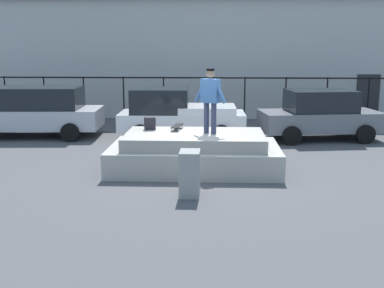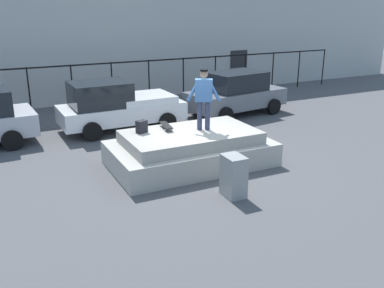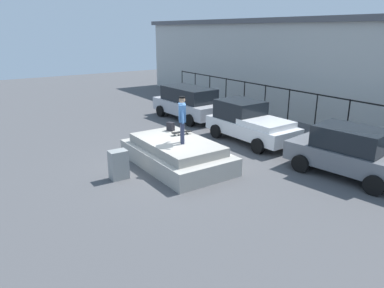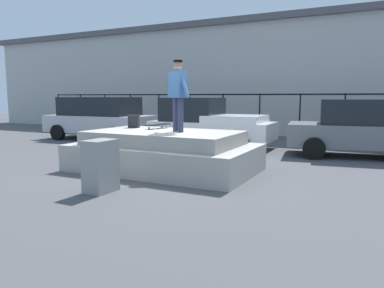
{
  "view_description": "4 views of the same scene",
  "coord_description": "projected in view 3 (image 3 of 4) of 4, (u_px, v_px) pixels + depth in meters",
  "views": [
    {
      "loc": [
        0.4,
        -12.28,
        3.25
      ],
      "look_at": [
        -0.22,
        1.58,
        0.4
      ],
      "focal_mm": 45.08,
      "sensor_mm": 36.0,
      "label": 1
    },
    {
      "loc": [
        -5.09,
        -9.99,
        4.37
      ],
      "look_at": [
        0.23,
        0.74,
        0.39
      ],
      "focal_mm": 39.99,
      "sensor_mm": 36.0,
      "label": 2
    },
    {
      "loc": [
        10.7,
        -6.46,
        4.89
      ],
      "look_at": [
        0.12,
        0.74,
        0.78
      ],
      "focal_mm": 33.58,
      "sensor_mm": 36.0,
      "label": 3
    },
    {
      "loc": [
        4.54,
        -7.44,
        1.82
      ],
      "look_at": [
        0.06,
        1.44,
        0.52
      ],
      "focal_mm": 34.13,
      "sensor_mm": 36.0,
      "label": 4
    }
  ],
  "objects": [
    {
      "name": "ground_plane",
      "position": [
        174.0,
        166.0,
        13.37
      ],
      "size": [
        60.0,
        60.0,
        0.0
      ],
      "primitive_type": "plane",
      "color": "#4C4C4F"
    },
    {
      "name": "concrete_ledge",
      "position": [
        177.0,
        154.0,
        13.41
      ],
      "size": [
        4.44,
        2.56,
        0.97
      ],
      "color": "#ADA89E",
      "rests_on": "ground_plane"
    },
    {
      "name": "skateboarder",
      "position": [
        182.0,
        116.0,
        12.63
      ],
      "size": [
        0.86,
        0.55,
        1.69
      ],
      "color": "#2D334C",
      "rests_on": "concrete_ledge"
    },
    {
      "name": "skateboard",
      "position": [
        182.0,
        132.0,
        13.91
      ],
      "size": [
        0.31,
        0.83,
        0.12
      ],
      "color": "black",
      "rests_on": "concrete_ledge"
    },
    {
      "name": "backpack",
      "position": [
        171.0,
        127.0,
        14.44
      ],
      "size": [
        0.33,
        0.28,
        0.34
      ],
      "primitive_type": "cube",
      "rotation": [
        0.0,
        0.0,
        3.49
      ],
      "color": "black",
      "rests_on": "concrete_ledge"
    },
    {
      "name": "car_silver_hatchback_near",
      "position": [
        189.0,
        102.0,
        20.27
      ],
      "size": [
        4.66,
        2.4,
        1.79
      ],
      "color": "#B7B7BC",
      "rests_on": "ground_plane"
    },
    {
      "name": "car_white_pickup_mid",
      "position": [
        249.0,
        122.0,
        16.21
      ],
      "size": [
        4.42,
        2.12,
        1.77
      ],
      "color": "white",
      "rests_on": "ground_plane"
    },
    {
      "name": "car_grey_sedan_far",
      "position": [
        349.0,
        152.0,
        12.31
      ],
      "size": [
        4.3,
        2.49,
        1.73
      ],
      "color": "slate",
      "rests_on": "ground_plane"
    },
    {
      "name": "utility_box",
      "position": [
        119.0,
        165.0,
        12.16
      ],
      "size": [
        0.45,
        0.61,
        1.0
      ],
      "primitive_type": "cube",
      "rotation": [
        0.0,
        0.0,
        -0.02
      ],
      "color": "gray",
      "rests_on": "ground_plane"
    },
    {
      "name": "fence_row",
      "position": [
        316.0,
        107.0,
        17.32
      ],
      "size": [
        24.06,
        0.06,
        1.94
      ],
      "color": "black",
      "rests_on": "ground_plane"
    },
    {
      "name": "warehouse_building",
      "position": [
        379.0,
        70.0,
        19.61
      ],
      "size": [
        36.63,
        8.36,
        5.51
      ],
      "color": "#B2B2AD",
      "rests_on": "ground_plane"
    }
  ]
}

